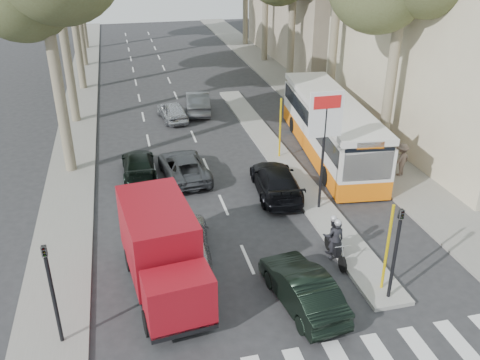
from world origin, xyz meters
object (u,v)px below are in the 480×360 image
object	(u,v)px
silver_hatchback	(187,241)
red_truck	(162,250)
dark_hatchback	(302,288)
city_bus	(330,126)
motorcycle	(334,239)

from	to	relation	value
silver_hatchback	red_truck	bearing A→B (deg)	63.44
silver_hatchback	red_truck	distance (m)	2.22
dark_hatchback	city_bus	distance (m)	13.49
dark_hatchback	motorcycle	distance (m)	3.22
red_truck	city_bus	xyz separation A→B (m)	(10.42, 10.07, 0.07)
silver_hatchback	red_truck	size ratio (longest dim) A/B	0.73
silver_hatchback	motorcycle	size ratio (longest dim) A/B	2.02
red_truck	silver_hatchback	bearing A→B (deg)	51.10
dark_hatchback	motorcycle	bearing A→B (deg)	-139.58
dark_hatchback	red_truck	bearing A→B (deg)	-31.52
red_truck	city_bus	bearing A→B (deg)	37.54
motorcycle	red_truck	bearing A→B (deg)	-174.52
silver_hatchback	red_truck	xyz separation A→B (m)	(-1.09, -1.72, 0.88)
red_truck	dark_hatchback	bearing A→B (deg)	-30.53
silver_hatchback	red_truck	world-z (taller)	red_truck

